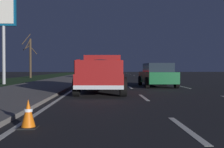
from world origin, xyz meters
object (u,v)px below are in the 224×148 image
Objects in this scene: bare_tree_far at (30,57)px; traffic_cone_near at (28,114)px; gas_price_sign at (3,19)px; pickup_truck at (102,73)px; sedan_green at (157,75)px; sedan_red at (102,72)px.

bare_tree_far is 9.86× the size of traffic_cone_near.
bare_tree_far is at bearing 7.85° from gas_price_sign.
pickup_truck is at bearing -9.92° from traffic_cone_near.
bare_tree_far is at bearing 23.75° from pickup_truck.
traffic_cone_near is at bearing 157.82° from sedan_green.
pickup_truck is 18.87m from sedan_red.
pickup_truck reaches higher than sedan_red.
traffic_cone_near is (-29.70, -8.20, -2.47)m from bare_tree_far.
sedan_green is 0.77× the size of bare_tree_far.
pickup_truck reaches higher than sedan_green.
gas_price_sign is at bearing 45.69° from pickup_truck.
sedan_red is (14.60, 3.80, 0.00)m from sedan_green.
gas_price_sign reaches higher than sedan_green.
bare_tree_far is 30.91m from traffic_cone_near.
sedan_green is 7.63× the size of traffic_cone_near.
bare_tree_far is at bearing 72.70° from sedan_red.
bare_tree_far is (2.92, 9.36, 1.97)m from sedan_red.
sedan_red is 0.78× the size of bare_tree_far.
sedan_green is 22.00m from bare_tree_far.
gas_price_sign is 1.16× the size of bare_tree_far.
gas_price_sign reaches higher than traffic_cone_near.
sedan_green is at bearing -40.02° from pickup_truck.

